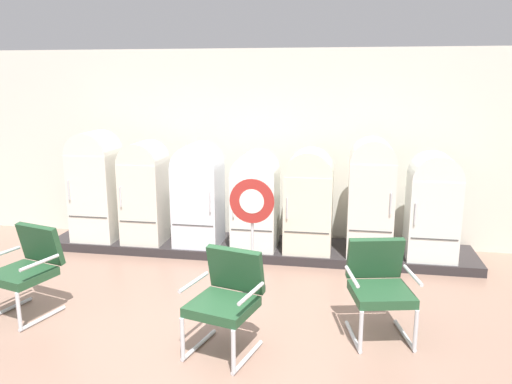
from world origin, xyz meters
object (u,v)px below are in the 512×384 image
Objects in this scene: sign_stand at (252,233)px; refrigerator_5 at (371,193)px; refrigerator_4 at (309,198)px; refrigerator_1 at (145,189)px; armchair_left at (28,265)px; armchair_right at (379,283)px; refrigerator_2 at (198,192)px; refrigerator_0 at (96,183)px; armchair_center at (227,295)px; refrigerator_6 at (433,203)px; refrigerator_3 at (256,197)px.

refrigerator_5 is at bearing 40.68° from sign_stand.
refrigerator_1 is at bearing -179.27° from refrigerator_4.
armchair_left is at bearing -141.81° from refrigerator_4.
armchair_right is 1.66m from sign_stand.
armchair_right is (0.84, -2.06, -0.33)m from refrigerator_4.
armchair_left is at bearing -177.47° from armchair_right.
refrigerator_2 is 3.17m from armchair_right.
refrigerator_4 is at bearing 1.27° from refrigerator_2.
refrigerator_0 is 3.65m from armchair_center.
armchair_left and armchair_center have the same top height.
refrigerator_2 is 1.04× the size of refrigerator_6.
refrigerator_0 reaches higher than refrigerator_1.
refrigerator_1 is 3.82m from armchair_right.
refrigerator_1 reaches higher than refrigerator_6.
refrigerator_0 is 2.82m from sign_stand.
armchair_left is 1.00× the size of armchair_center.
refrigerator_0 is 4.76m from refrigerator_6.
armchair_center is (0.18, -2.58, -0.31)m from refrigerator_3.
refrigerator_6 is 1.49× the size of armchair_center.
armchair_left is 2.47m from sign_stand.
refrigerator_4 is at bearing 0.73° from refrigerator_1.
refrigerator_6 is 1.49× the size of armchair_right.
armchair_right and armchair_center have the same top height.
refrigerator_2 is at bearing -178.73° from refrigerator_4.
armchair_right is (2.41, -2.02, -0.37)m from refrigerator_2.
refrigerator_0 is at bearing 97.90° from armchair_left.
refrigerator_0 is 1.09× the size of refrigerator_2.
refrigerator_0 reaches higher than refrigerator_3.
refrigerator_3 is 0.75m from refrigerator_4.
refrigerator_5 reaches higher than refrigerator_2.
refrigerator_5 reaches higher than armchair_left.
refrigerator_4 is 0.89× the size of refrigerator_5.
refrigerator_4 is 1.49× the size of armchair_left.
refrigerator_6 is at bearing 68.69° from armchair_right.
refrigerator_4 is 3.61m from armchair_left.
sign_stand is at bearing -151.75° from refrigerator_6.
refrigerator_4 is 2.25m from armchair_right.
sign_stand is (2.25, 1.01, 0.16)m from armchair_left.
refrigerator_5 is 2.97m from armchair_center.
armchair_left is 0.70× the size of sign_stand.
refrigerator_4 is at bearing 179.62° from refrigerator_5.
refrigerator_1 is at bearing -179.55° from refrigerator_5.
armchair_center is (-0.56, -2.60, -0.33)m from refrigerator_4.
refrigerator_6 is at bearing -0.95° from refrigerator_4.
armchair_right is at bearing -52.23° from refrigerator_3.
armchair_left is at bearing 170.62° from armchair_center.
refrigerator_4 reaches higher than armchair_right.
refrigerator_5 is (1.57, 0.01, 0.12)m from refrigerator_3.
refrigerator_2 is (0.80, -0.00, -0.01)m from refrigerator_1.
refrigerator_1 is 1.56× the size of armchair_right.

